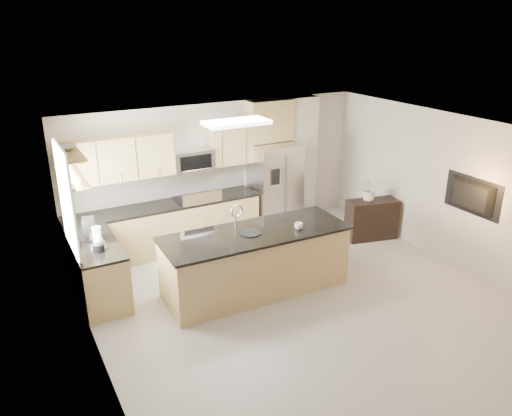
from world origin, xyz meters
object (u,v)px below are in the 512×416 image
island (255,261)px  cup (299,226)px  refrigerator (275,187)px  platter (250,233)px  range (197,221)px  coffee_maker (89,230)px  kettle (99,239)px  credenza (372,219)px  flower_vase (371,183)px  bowl (68,148)px  blender (98,241)px  television (469,196)px  microwave (192,160)px

island → cup: (0.64, -0.22, 0.55)m
refrigerator → platter: 2.56m
range → island: bearing=-85.9°
platter → coffee_maker: (-2.15, 1.13, 0.07)m
cup → kettle: size_ratio=0.47×
refrigerator → platter: bearing=-128.9°
credenza → platter: platter is taller
range → flower_vase: 3.37m
coffee_maker → bowl: 1.30m
blender → coffee_maker: (-0.02, 0.46, -0.00)m
range → bowl: (-2.25, -0.95, 1.91)m
blender → island: bearing=-16.5°
refrigerator → cup: refrigerator is taller
range → blender: 2.56m
bowl → range: bearing=22.9°
cup → television: television is taller
platter → blender: 2.23m
refrigerator → bowl: 4.28m
blender → refrigerator: bearing=19.5°
range → kettle: size_ratio=4.18×
refrigerator → cup: (-0.88, -2.21, 0.17)m
cup → bowl: (-3.03, 1.30, 1.32)m
island → flower_vase: bearing=16.0°
microwave → island: (0.14, -2.15, -1.12)m
cup → platter: 0.76m
coffee_maker → flower_vase: (5.15, -0.37, 0.04)m
microwave → coffee_maker: bearing=-153.8°
credenza → coffee_maker: bearing=-171.3°
kettle → island: bearing=-20.1°
microwave → cup: microwave is taller
platter → kettle: size_ratio=1.24×
range → credenza: bearing=-23.7°
kettle → credenza: bearing=-1.3°
television → cup: bearing=72.4°
island → credenza: size_ratio=3.02×
cup → blender: size_ratio=0.34×
credenza → flower_vase: flower_vase is taller
cup → blender: bearing=162.9°
credenza → television: size_ratio=0.91×
cup → microwave: bearing=108.2°
platter → flower_vase: 3.09m
island → platter: (-0.09, -0.01, 0.51)m
island → platter: island is taller
island → flower_vase: size_ratio=4.34×
island → platter: size_ratio=8.71×
microwave → blender: microwave is taller
island → bowl: 3.23m
blender → flower_vase: size_ratio=0.56×
microwave → blender: size_ratio=2.01×
range → coffee_maker: 2.36m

